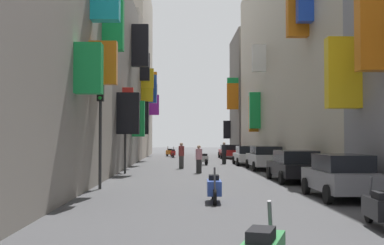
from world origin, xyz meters
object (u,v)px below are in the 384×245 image
at_px(scooter_red, 173,153).
at_px(pedestrian_near_right, 199,159).
at_px(scooter_white, 203,159).
at_px(traffic_light_far_corner, 100,116).
at_px(scooter_blue, 214,187).
at_px(parked_car_grey, 341,176).
at_px(parked_car_silver, 265,157).
at_px(scooter_black, 379,208).
at_px(parked_car_red, 229,151).
at_px(parked_car_white, 248,155).
at_px(parked_car_black, 295,165).
at_px(pedestrian_crossing, 224,153).
at_px(pedestrian_near_left, 181,156).
at_px(scooter_orange, 169,152).
at_px(traffic_light_near_corner, 125,124).

distance_m(scooter_red, pedestrian_near_right, 22.12).
xyz_separation_m(scooter_white, traffic_light_far_corner, (-4.97, -17.06, 2.44)).
bearing_deg(scooter_blue, parked_car_grey, 8.43).
xyz_separation_m(parked_car_silver, scooter_black, (-0.99, -20.02, -0.33)).
height_order(parked_car_red, traffic_light_far_corner, traffic_light_far_corner).
xyz_separation_m(parked_car_white, scooter_blue, (-4.05, -20.89, -0.29)).
height_order(parked_car_grey, parked_car_black, parked_car_grey).
bearing_deg(pedestrian_near_right, parked_car_white, 64.14).
bearing_deg(pedestrian_near_right, traffic_light_far_corner, -116.56).
bearing_deg(scooter_red, pedestrian_near_right, -85.40).
distance_m(parked_car_red, parked_car_grey, 32.11).
bearing_deg(pedestrian_crossing, parked_car_silver, -73.60).
bearing_deg(parked_car_white, scooter_white, 177.52).
height_order(scooter_black, pedestrian_near_right, pedestrian_near_right).
distance_m(parked_car_red, pedestrian_near_left, 16.72).
xyz_separation_m(parked_car_white, pedestrian_near_left, (-5.04, -4.15, 0.11)).
distance_m(parked_car_white, scooter_red, 14.90).
bearing_deg(scooter_white, scooter_black, -83.98).
height_order(parked_car_grey, scooter_black, parked_car_grey).
bearing_deg(pedestrian_crossing, scooter_orange, 107.06).
bearing_deg(scooter_red, scooter_white, -79.79).
distance_m(scooter_red, pedestrian_near_left, 17.89).
height_order(parked_car_grey, scooter_orange, parked_car_grey).
bearing_deg(traffic_light_near_corner, parked_car_white, 46.19).
relative_size(parked_car_red, parked_car_silver, 0.96).
relative_size(scooter_white, scooter_red, 0.91).
xyz_separation_m(pedestrian_crossing, pedestrian_near_right, (-2.35, -9.67, -0.05)).
distance_m(parked_car_grey, scooter_red, 34.51).
bearing_deg(scooter_red, scooter_black, -82.52).
distance_m(parked_car_black, pedestrian_near_right, 7.01).
xyz_separation_m(parked_car_red, pedestrian_near_left, (-4.86, -16.00, 0.14)).
distance_m(parked_car_red, traffic_light_near_corner, 22.12).
height_order(parked_car_black, scooter_blue, parked_car_black).
bearing_deg(scooter_blue, scooter_black, -53.68).
xyz_separation_m(scooter_white, scooter_black, (2.71, -25.65, 0.00)).
height_order(pedestrian_near_left, traffic_light_near_corner, traffic_light_near_corner).
height_order(parked_car_red, parked_car_silver, parked_car_silver).
bearing_deg(parked_car_grey, pedestrian_crossing, 95.11).
height_order(parked_car_white, scooter_blue, parked_car_white).
bearing_deg(parked_car_red, traffic_light_far_corner, -105.82).
distance_m(traffic_light_near_corner, traffic_light_far_corner, 8.30).
bearing_deg(scooter_white, parked_car_red, 74.78).
bearing_deg(pedestrian_crossing, pedestrian_near_right, -103.67).
bearing_deg(traffic_light_near_corner, traffic_light_far_corner, -90.41).
bearing_deg(scooter_orange, parked_car_black, -77.86).
relative_size(parked_car_black, pedestrian_crossing, 2.61).
relative_size(scooter_red, traffic_light_far_corner, 0.46).
distance_m(parked_car_white, scooter_white, 3.38).
distance_m(scooter_blue, scooter_black, 5.73).
xyz_separation_m(scooter_white, scooter_red, (-2.45, 13.57, 0.00)).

